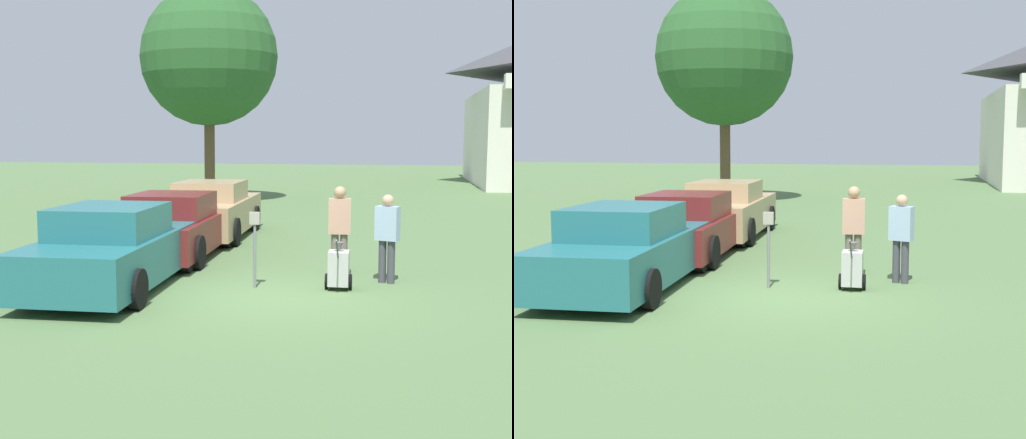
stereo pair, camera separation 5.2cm
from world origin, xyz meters
TOP-DOWN VIEW (x-y plane):
  - ground_plane at (0.00, 0.00)m, footprint 120.00×120.00m
  - parked_car_teal at (-2.87, 0.20)m, footprint 2.21×5.05m
  - parked_car_maroon at (-2.87, 3.58)m, footprint 2.16×4.81m
  - parked_car_tan at (-2.87, 6.87)m, footprint 2.19×5.11m
  - parking_meter at (-0.40, 0.68)m, footprint 0.18×0.09m
  - person_worker at (0.99, 1.91)m, footprint 0.43×0.25m
  - person_supervisor at (1.89, 1.61)m, footprint 0.47×0.35m
  - equipment_cart at (1.07, 0.85)m, footprint 0.48×0.99m
  - shade_tree at (-5.85, 17.43)m, footprint 5.72×5.72m

SIDE VIEW (x-z plane):
  - ground_plane at x=0.00m, z-range 0.00..0.00m
  - equipment_cart at x=1.07m, z-range -0.11..0.89m
  - parked_car_maroon at x=-2.87m, z-range -0.05..1.39m
  - parked_car_teal at x=-2.87m, z-range -0.06..1.43m
  - parked_car_tan at x=-2.87m, z-range -0.04..1.47m
  - person_supervisor at x=1.89m, z-range 0.11..1.75m
  - parking_meter at x=-0.40m, z-range 0.27..1.63m
  - person_worker at x=0.99m, z-range 0.13..1.88m
  - shade_tree at x=-5.85m, z-range 1.56..10.43m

